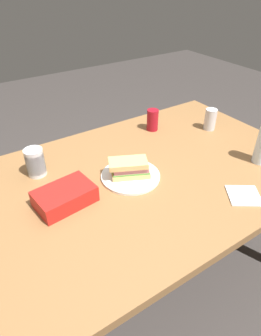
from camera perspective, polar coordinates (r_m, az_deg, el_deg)
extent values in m
plane|color=#383330|center=(1.91, 2.47, -19.13)|extent=(8.00, 8.00, 0.00)
cube|color=olive|center=(1.39, 3.20, -1.38)|extent=(1.59, 1.03, 0.04)
cylinder|color=brown|center=(2.26, 11.05, 2.47)|extent=(0.07, 0.07, 0.70)
cylinder|color=white|center=(1.34, 0.00, -1.54)|extent=(0.27, 0.27, 0.01)
cube|color=#DBB26B|center=(1.33, 0.00, -0.92)|extent=(0.19, 0.15, 0.02)
cube|color=#599E3F|center=(1.32, 0.00, -0.36)|extent=(0.18, 0.15, 0.01)
cube|color=#C6727A|center=(1.31, 0.00, 0.14)|extent=(0.18, 0.14, 0.02)
cube|color=yellow|center=(1.30, 0.00, 0.61)|extent=(0.17, 0.14, 0.01)
cube|color=#DBB26B|center=(1.29, -0.49, 0.97)|extent=(0.19, 0.15, 0.02)
cylinder|color=maroon|center=(1.71, 4.29, 9.28)|extent=(0.07, 0.07, 0.12)
cube|color=red|center=(1.21, -12.61, -5.38)|extent=(0.25, 0.17, 0.07)
cylinder|color=silver|center=(1.40, -17.83, 0.47)|extent=(0.08, 0.08, 0.09)
cylinder|color=silver|center=(1.39, -17.96, 1.08)|extent=(0.08, 0.08, 0.09)
cylinder|color=silver|center=(1.38, -18.10, 1.70)|extent=(0.08, 0.08, 0.09)
cylinder|color=silver|center=(1.78, 15.20, 9.09)|extent=(0.07, 0.07, 0.12)
cube|color=white|center=(1.32, 21.12, -5.00)|extent=(0.18, 0.18, 0.01)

